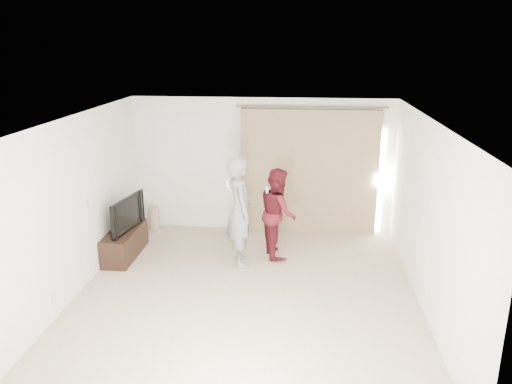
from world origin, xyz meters
TOP-DOWN VIEW (x-y plane):
  - floor at (0.00, 0.00)m, footprint 5.50×5.50m
  - wall_back at (0.00, 2.75)m, footprint 5.00×0.04m
  - wall_left at (-2.50, -0.00)m, footprint 0.04×5.50m
  - ceiling at (0.00, 0.00)m, footprint 5.00×5.50m
  - curtain at (0.91, 2.68)m, footprint 2.80×0.11m
  - tv_console at (-2.27, 1.21)m, footprint 0.43×1.25m
  - tv at (-2.27, 1.21)m, footprint 0.31×1.04m
  - scratching_post at (-2.10, 2.40)m, footprint 0.37×0.37m
  - person_man at (-0.23, 1.11)m, footprint 0.62×0.77m
  - person_woman at (0.37, 1.52)m, footprint 0.77×0.89m

SIDE VIEW (x-z plane):
  - floor at x=0.00m, z-range 0.00..0.00m
  - scratching_post at x=-2.10m, z-range -0.05..0.45m
  - tv_console at x=-2.27m, z-range 0.00..0.48m
  - tv at x=-2.27m, z-range 0.48..1.08m
  - person_woman at x=0.37m, z-range 0.00..1.56m
  - person_man at x=-0.23m, z-range 0.00..1.85m
  - curtain at x=0.91m, z-range -0.02..2.43m
  - wall_left at x=-2.50m, z-range 0.00..2.60m
  - wall_back at x=0.00m, z-range 0.00..2.60m
  - ceiling at x=0.00m, z-range 2.60..2.60m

